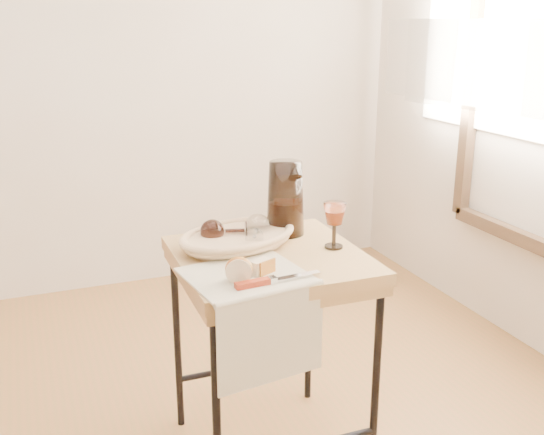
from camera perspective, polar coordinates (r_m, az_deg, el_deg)
name	(u,v)px	position (r m, az deg, el deg)	size (l,w,h in m)	color
wall_back	(53,27)	(3.31, -19.11, 15.86)	(3.60, 0.00, 2.70)	beige
side_table	(270,357)	(2.07, -0.21, -12.41)	(0.55, 0.55, 0.70)	olive
tea_towel	(246,275)	(1.75, -2.36, -5.23)	(0.32, 0.28, 0.01)	beige
bread_basket	(238,239)	(1.98, -3.07, -1.97)	(0.35, 0.24, 0.05)	tan
goblet_lying_a	(227,231)	(1.97, -4.09, -1.21)	(0.12, 0.08, 0.08)	black
goblet_lying_b	(256,231)	(1.97, -1.43, -1.19)	(0.13, 0.08, 0.08)	white
pitcher	(285,198)	(2.07, 1.21, 1.75)	(0.17, 0.25, 0.28)	black
wine_goblet	(334,225)	(1.96, 5.63, -0.69)	(0.07, 0.07, 0.15)	white
apple_half	(239,269)	(1.70, -2.99, -4.64)	(0.08, 0.04, 0.07)	#AF2305
apple_wedge	(260,267)	(1.75, -1.06, -4.44)	(0.06, 0.03, 0.04)	beige
table_knife	(275,279)	(1.70, 0.28, -5.52)	(0.25, 0.03, 0.02)	silver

